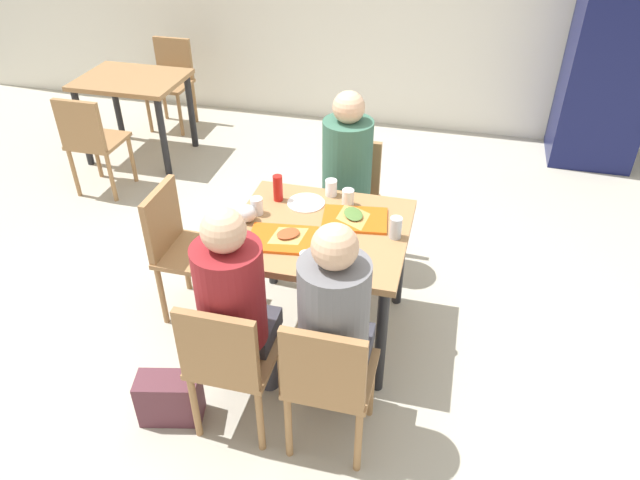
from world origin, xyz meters
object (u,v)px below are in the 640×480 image
Objects in this scene: paper_plate_near_edge at (336,257)px; drink_fridge at (613,57)px; foil_bundle at (247,213)px; main_table at (320,245)px; chair_left_end at (181,243)px; background_chair_near at (91,138)px; paper_plate_center at (306,203)px; soda_can at (396,228)px; background_table at (133,91)px; background_chair_far at (172,76)px; plastic_cup_d at (348,198)px; person_far_side at (346,171)px; plastic_cup_b at (307,262)px; person_in_brown_jacket at (335,317)px; chair_near_left at (228,359)px; tray_red_near at (282,239)px; pizza_slice_a at (288,234)px; plastic_cup_c at (257,206)px; person_in_red at (235,300)px; chair_near_right at (328,378)px; plastic_cup_a at (331,188)px; chair_far_side at (349,194)px; pizza_slice_b at (353,215)px; handbag at (170,398)px; condiment_bottle at (278,188)px.

paper_plate_near_edge is 0.12× the size of drink_fridge.
main_table is at bearing 3.03° from foil_bundle.
chair_left_end is 1.00× the size of background_chair_near.
drink_fridge is (1.99, 2.61, 0.20)m from paper_plate_center.
background_table is at bearing 144.21° from soda_can.
drink_fridge reaches higher than main_table.
background_chair_far is at bearing 90.00° from background_chair_near.
plastic_cup_d is at bearing 95.30° from paper_plate_near_edge.
background_chair_near is at bearing 152.05° from main_table.
plastic_cup_d and foil_bundle have the same top height.
plastic_cup_b is (0.02, -1.05, 0.05)m from person_far_side.
chair_left_end is at bearing 148.56° from person_in_brown_jacket.
person_far_side is 1.48× the size of background_chair_near.
chair_near_left is 0.68× the size of person_far_side.
chair_left_end is 7.03× the size of soda_can.
tray_red_near reaches higher than main_table.
pizza_slice_a reaches higher than main_table.
plastic_cup_c is at bearing -122.24° from person_far_side.
person_in_red is at bearing 90.00° from chair_near_left.
chair_near_right is at bearing -69.92° from paper_plate_center.
plastic_cup_a is at bearing 104.24° from person_in_brown_jacket.
paper_plate_center is 2.20× the size of foil_bundle.
person_in_brown_jacket is 12.68× the size of plastic_cup_a.
background_table is 0.74m from background_chair_near.
person_in_brown_jacket is at bearing -45.18° from foil_bundle.
person_far_side is 0.41m from plastic_cup_d.
drink_fridge is at bearing 47.74° from chair_far_side.
person_in_brown_jacket reaches higher than pizza_slice_a.
drink_fridge is (1.82, 3.22, 0.15)m from plastic_cup_b.
pizza_slice_a and pizza_slice_b have the same top height.
chair_near_left is 0.68× the size of person_in_brown_jacket.
plastic_cup_b reaches higher than pizza_slice_b.
foil_bundle is (-0.57, -0.17, 0.03)m from pizza_slice_b.
handbag is at bearing -121.65° from plastic_cup_d.
drink_fridge is at bearing 51.28° from plastic_cup_c.
chair_far_side reaches higher than handbag.
tray_red_near is (0.07, 0.53, 0.01)m from person_in_red.
foil_bundle is 3.66m from drink_fridge.
condiment_bottle is (-0.07, 0.92, 0.08)m from person_in_red.
background_chair_far is (-2.21, 3.00, -0.29)m from plastic_cup_b.
person_far_side is 12.68× the size of plastic_cup_b.
paper_plate_center is at bearing -169.81° from plastic_cup_d.
person_in_red is at bearing -97.84° from tray_red_near.
drink_fridge reaches higher than pizza_slice_a.
chair_near_left reaches higher than plastic_cup_c.
handbag is (-0.69, -1.12, -0.66)m from plastic_cup_d.
background_table is (-2.04, 1.66, -0.13)m from paper_plate_center.
handbag is at bearing -141.04° from paper_plate_near_edge.
pizza_slice_a reaches higher than background_table.
soda_can is at bearing -26.16° from pizza_slice_b.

